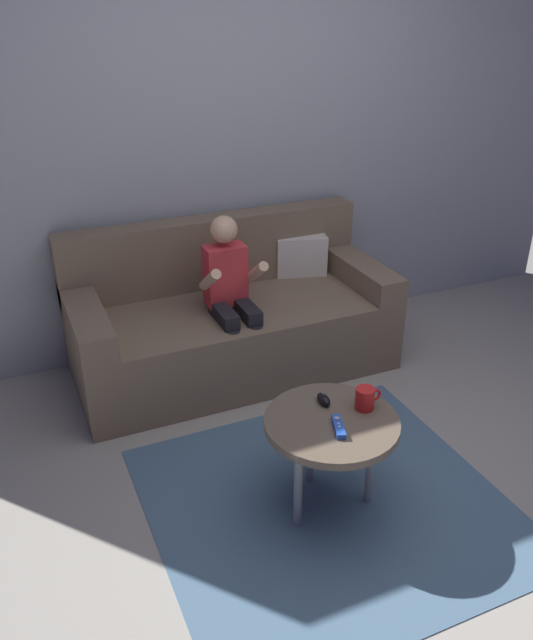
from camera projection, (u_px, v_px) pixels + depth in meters
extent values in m
plane|color=#9E998E|center=(401.00, 514.00, 2.74)|extent=(9.78, 9.78, 0.00)
cube|color=#999EA8|center=(236.00, 138.00, 3.70)|extent=(4.89, 0.05, 2.50)
cube|color=#75604C|center=(234.00, 337.00, 3.73)|extent=(1.81, 0.80, 0.42)
cube|color=#75604C|center=(213.00, 251.00, 3.80)|extent=(1.81, 0.16, 0.42)
cube|color=#75604C|center=(86.00, 319.00, 3.31)|extent=(0.18, 0.80, 0.14)
cube|color=#75604C|center=(357.00, 270.00, 3.89)|extent=(0.18, 0.80, 0.14)
cube|color=silver|center=(301.00, 256.00, 3.97)|extent=(0.33, 0.20, 0.25)
cylinder|color=black|center=(234.00, 367.00, 3.43)|extent=(0.07, 0.07, 0.42)
cylinder|color=black|center=(256.00, 362.00, 3.47)|extent=(0.07, 0.07, 0.42)
cube|color=black|center=(224.00, 315.00, 3.43)|extent=(0.08, 0.28, 0.08)
cube|color=black|center=(246.00, 311.00, 3.48)|extent=(0.08, 0.28, 0.08)
cube|color=red|center=(225.00, 275.00, 3.49)|extent=(0.22, 0.13, 0.34)
cylinder|color=#DBAA87|center=(210.00, 280.00, 3.32)|extent=(0.05, 0.24, 0.19)
cylinder|color=#DBAA87|center=(256.00, 272.00, 3.42)|extent=(0.05, 0.24, 0.19)
sphere|color=#DBAA87|center=(224.00, 229.00, 3.37)|extent=(0.15, 0.15, 0.15)
cylinder|color=brown|center=(332.00, 423.00, 2.60)|extent=(0.55, 0.55, 0.04)
cylinder|color=gray|center=(298.00, 485.00, 2.60)|extent=(0.04, 0.04, 0.41)
cylinder|color=gray|center=(371.00, 463.00, 2.72)|extent=(0.04, 0.04, 0.41)
cylinder|color=gray|center=(311.00, 443.00, 2.84)|extent=(0.04, 0.04, 0.41)
cube|color=slate|center=(327.00, 503.00, 2.79)|extent=(1.49, 1.43, 0.01)
cube|color=blue|center=(339.00, 427.00, 2.53)|extent=(0.08, 0.14, 0.02)
cylinder|color=#99999E|center=(337.00, 418.00, 2.56)|extent=(0.02, 0.02, 0.00)
cylinder|color=silver|center=(339.00, 424.00, 2.53)|extent=(0.01, 0.01, 0.00)
cylinder|color=silver|center=(339.00, 427.00, 2.51)|extent=(0.01, 0.01, 0.00)
ellipsoid|color=black|center=(324.00, 399.00, 2.69)|extent=(0.05, 0.09, 0.04)
cylinder|color=#4C4C51|center=(324.00, 394.00, 2.68)|extent=(0.02, 0.02, 0.01)
cylinder|color=red|center=(365.00, 398.00, 2.65)|extent=(0.08, 0.08, 0.09)
torus|color=red|center=(375.00, 395.00, 2.66)|extent=(0.06, 0.01, 0.06)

